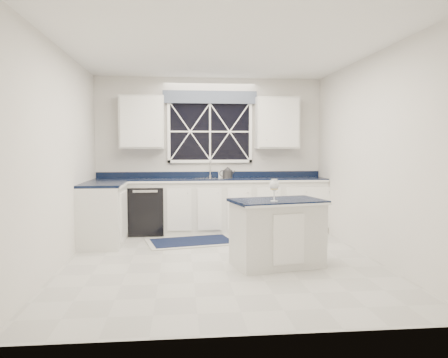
{
  "coord_description": "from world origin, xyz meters",
  "views": [
    {
      "loc": [
        -0.54,
        -5.54,
        1.48
      ],
      "look_at": [
        0.07,
        0.4,
        1.04
      ],
      "focal_mm": 35.0,
      "sensor_mm": 36.0,
      "label": 1
    }
  ],
  "objects": [
    {
      "name": "upper_cabinets",
      "position": [
        0.0,
        2.08,
        1.9
      ],
      "size": [
        3.1,
        0.34,
        0.9
      ],
      "color": "silver",
      "rests_on": "ground"
    },
    {
      "name": "island",
      "position": [
        0.66,
        -0.27,
        0.42
      ],
      "size": [
        1.23,
        0.89,
        0.83
      ],
      "rotation": [
        0.0,
        0.0,
        0.21
      ],
      "color": "silver",
      "rests_on": "ground"
    },
    {
      "name": "wine_glass",
      "position": [
        0.58,
        -0.43,
        1.01
      ],
      "size": [
        0.11,
        0.11,
        0.27
      ],
      "color": "white",
      "rests_on": "island"
    },
    {
      "name": "rug",
      "position": [
        -0.36,
        1.18,
        0.01
      ],
      "size": [
        1.5,
        1.09,
        0.02
      ],
      "rotation": [
        0.0,
        0.0,
        0.21
      ],
      "color": "#A2A29E",
      "rests_on": "ground"
    },
    {
      "name": "dishwasher",
      "position": [
        -1.1,
        1.95,
        0.41
      ],
      "size": [
        0.6,
        0.58,
        0.82
      ],
      "primitive_type": "cube",
      "color": "black",
      "rests_on": "ground"
    },
    {
      "name": "kettle",
      "position": [
        0.29,
        2.0,
        1.03
      ],
      "size": [
        0.28,
        0.18,
        0.2
      ],
      "rotation": [
        0.0,
        0.0,
        -0.09
      ],
      "color": "#2F2F31",
      "rests_on": "countertop"
    },
    {
      "name": "countertop",
      "position": [
        0.0,
        1.95,
        0.92
      ],
      "size": [
        3.98,
        0.64,
        0.04
      ],
      "primitive_type": "cube",
      "color": "black",
      "rests_on": "base_cabinets"
    },
    {
      "name": "faucet",
      "position": [
        0.0,
        2.14,
        1.1
      ],
      "size": [
        0.05,
        0.2,
        0.3
      ],
      "color": "#AEAEB0",
      "rests_on": "countertop"
    },
    {
      "name": "window",
      "position": [
        0.0,
        2.2,
        1.83
      ],
      "size": [
        1.65,
        0.09,
        1.26
      ],
      "color": "black",
      "rests_on": "ground"
    },
    {
      "name": "soap_bottle",
      "position": [
        0.19,
        2.1,
        1.03
      ],
      "size": [
        0.1,
        0.1,
        0.17
      ],
      "primitive_type": "imported",
      "rotation": [
        0.0,
        0.0,
        -0.4
      ],
      "color": "silver",
      "rests_on": "countertop"
    },
    {
      "name": "back_wall",
      "position": [
        0.0,
        2.25,
        1.35
      ],
      "size": [
        4.0,
        0.1,
        2.7
      ],
      "primitive_type": "cube",
      "color": "silver",
      "rests_on": "ground"
    },
    {
      "name": "ground",
      "position": [
        0.0,
        0.0,
        0.0
      ],
      "size": [
        4.5,
        4.5,
        0.0
      ],
      "primitive_type": "plane",
      "color": "#A5A5A0",
      "rests_on": "ground"
    },
    {
      "name": "base_cabinets",
      "position": [
        -0.33,
        1.78,
        0.45
      ],
      "size": [
        3.99,
        1.6,
        0.9
      ],
      "color": "silver",
      "rests_on": "ground"
    }
  ]
}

